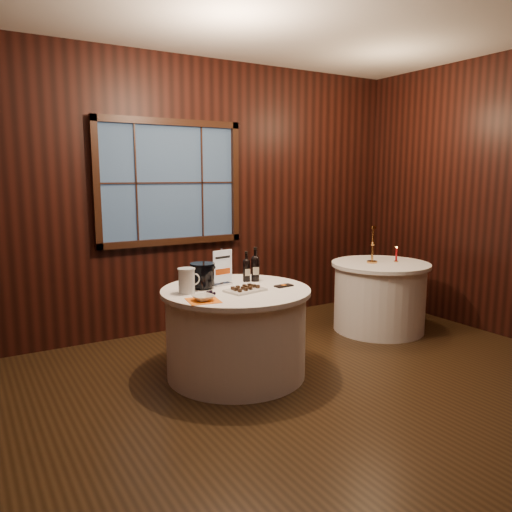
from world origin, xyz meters
TOP-DOWN VIEW (x-y plane):
  - ground at (0.00, 0.00)m, footprint 6.00×6.00m
  - back_wall at (0.00, 2.48)m, footprint 6.00×0.10m
  - main_table at (0.00, 1.00)m, footprint 1.28×1.28m
  - side_table at (2.00, 1.30)m, footprint 1.08×1.08m
  - sign_stand at (-0.03, 1.19)m, footprint 0.20×0.12m
  - port_bottle_left at (0.23, 1.21)m, footprint 0.07×0.07m
  - port_bottle_right at (0.30, 1.18)m, footprint 0.07×0.09m
  - ice_bucket at (-0.24, 1.16)m, footprint 0.21×0.21m
  - chocolate_plate at (0.02, 0.87)m, footprint 0.35×0.27m
  - chocolate_box at (0.40, 0.86)m, footprint 0.17×0.09m
  - grape_bunch at (-0.30, 0.87)m, footprint 0.17×0.08m
  - glass_pitcher at (-0.42, 1.06)m, footprint 0.19×0.15m
  - orange_napkin at (-0.42, 0.76)m, footprint 0.28×0.28m
  - cracker_bowl at (-0.42, 0.76)m, footprint 0.17×0.17m
  - brass_candlestick at (1.91, 1.34)m, footprint 0.12×0.12m
  - red_candle at (2.19, 1.25)m, footprint 0.05×0.05m

SIDE VIEW (x-z plane):
  - ground at x=0.00m, z-range 0.00..0.00m
  - main_table at x=0.00m, z-range 0.00..0.77m
  - side_table at x=2.00m, z-range 0.00..0.77m
  - orange_napkin at x=-0.42m, z-range 0.77..0.77m
  - chocolate_box at x=0.40m, z-range 0.77..0.78m
  - chocolate_plate at x=0.02m, z-range 0.77..0.81m
  - grape_bunch at x=-0.30m, z-range 0.77..0.81m
  - cracker_bowl at x=-0.42m, z-range 0.77..0.82m
  - red_candle at x=2.19m, z-range 0.75..0.93m
  - glass_pitcher at x=-0.42m, z-range 0.77..0.98m
  - sign_stand at x=-0.03m, z-range 0.72..1.04m
  - ice_bucket at x=-0.24m, z-range 0.78..0.99m
  - port_bottle_left at x=0.23m, z-range 0.75..1.03m
  - port_bottle_right at x=0.30m, z-range 0.75..1.06m
  - brass_candlestick at x=1.91m, z-range 0.71..1.13m
  - back_wall at x=0.00m, z-range 0.04..3.04m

